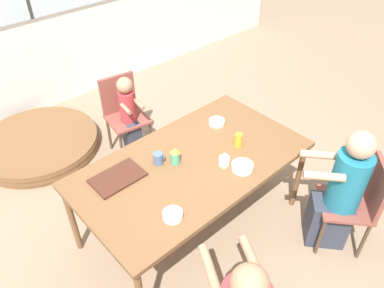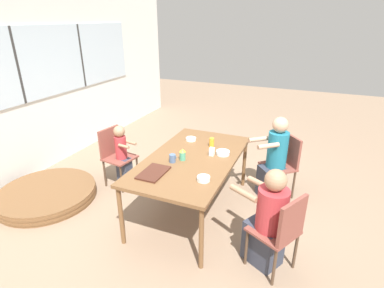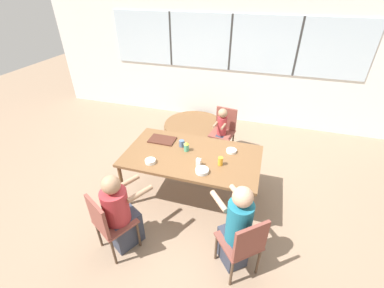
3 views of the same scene
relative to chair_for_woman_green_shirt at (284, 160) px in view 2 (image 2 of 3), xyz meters
name	(u,v)px [view 2 (image 2 of 3)]	position (x,y,z in m)	size (l,w,h in m)	color
ground_plane	(192,209)	(-0.87, 1.02, -0.52)	(16.00, 16.00, 0.00)	#8C725B
wall_back_with_windows	(20,86)	(-0.87, 3.77, 0.90)	(8.40, 0.08, 2.80)	silver
dining_table	(192,161)	(-0.87, 1.02, 0.19)	(1.86, 1.03, 0.76)	brown
chair_for_woman_green_shirt	(284,160)	(0.00, 0.00, 0.00)	(0.56, 0.56, 0.87)	brown
chair_for_man_blue_shirt	(282,229)	(-1.51, -0.16, 0.00)	(0.54, 0.54, 0.87)	brown
chair_for_toddler	(115,152)	(-0.66, 2.35, 0.00)	(0.46, 0.46, 0.87)	brown
person_woman_green_shirt	(274,161)	(-0.10, 0.12, 0.02)	(0.52, 0.54, 1.16)	#333847
person_man_blue_shirt	(267,222)	(-1.43, -0.02, -0.03)	(0.51, 0.61, 1.09)	#333847
person_toddler	(123,157)	(-0.68, 2.20, -0.05)	(0.21, 0.32, 0.95)	#333847
food_tray_dark	(153,173)	(-1.41, 1.26, 0.25)	(0.39, 0.25, 0.02)	#472319
coffee_mug	(173,158)	(-1.08, 1.19, 0.29)	(0.08, 0.08, 0.10)	slate
sippy_cup	(183,154)	(-0.98, 1.10, 0.32)	(0.08, 0.08, 0.15)	#4CA57F
juice_glass	(212,142)	(-0.45, 0.91, 0.30)	(0.06, 0.06, 0.12)	gold
milk_carton_small	(212,152)	(-0.72, 0.82, 0.29)	(0.06, 0.06, 0.10)	silver
bowl_white_shallow	(223,153)	(-0.64, 0.70, 0.26)	(0.17, 0.17, 0.05)	silver
bowl_cereal	(204,179)	(-1.35, 0.69, 0.26)	(0.14, 0.14, 0.05)	white
bowl_fruit	(191,139)	(-0.36, 1.25, 0.26)	(0.14, 0.14, 0.04)	white
folded_table_stack	(47,194)	(-1.42, 2.99, -0.45)	(1.31, 1.31, 0.15)	brown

